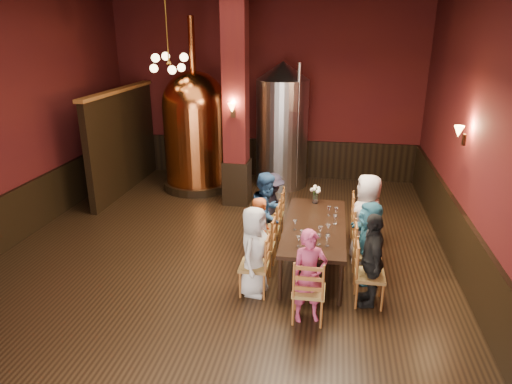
% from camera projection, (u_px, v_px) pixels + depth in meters
% --- Properties ---
extents(room, '(10.00, 10.02, 4.50)m').
position_uv_depth(room, '(217.00, 133.00, 7.20)').
color(room, black).
rests_on(room, ground).
extents(wainscot_right, '(0.08, 9.90, 1.00)m').
position_uv_depth(wainscot_right, '(465.00, 252.00, 7.16)').
color(wainscot_right, black).
rests_on(wainscot_right, ground).
extents(wainscot_back, '(7.90, 0.08, 1.00)m').
position_uv_depth(wainscot_back, '(264.00, 157.00, 12.39)').
color(wainscot_back, black).
rests_on(wainscot_back, ground).
extents(wainscot_left, '(0.08, 9.90, 1.00)m').
position_uv_depth(wainscot_left, '(12.00, 218.00, 8.43)').
color(wainscot_left, black).
rests_on(wainscot_left, ground).
extents(column, '(0.58, 0.58, 4.50)m').
position_uv_depth(column, '(236.00, 105.00, 9.84)').
color(column, '#4B1310').
rests_on(column, ground).
extents(partition, '(0.22, 3.50, 2.40)m').
position_uv_depth(partition, '(123.00, 143.00, 11.04)').
color(partition, black).
rests_on(partition, ground).
extents(pendant_cluster, '(0.90, 0.90, 1.70)m').
position_uv_depth(pendant_cluster, '(169.00, 63.00, 9.89)').
color(pendant_cluster, '#A57226').
rests_on(pendant_cluster, room).
extents(sconce_wall, '(0.20, 0.20, 0.36)m').
position_uv_depth(sconce_wall, '(465.00, 135.00, 7.33)').
color(sconce_wall, black).
rests_on(sconce_wall, room).
extents(sconce_column, '(0.20, 0.20, 0.36)m').
position_uv_depth(sconce_column, '(233.00, 109.00, 9.58)').
color(sconce_column, black).
rests_on(sconce_column, column).
extents(dining_table, '(1.01, 2.40, 0.75)m').
position_uv_depth(dining_table, '(315.00, 228.00, 7.56)').
color(dining_table, black).
rests_on(dining_table, ground).
extents(chair_0, '(0.46, 0.46, 0.92)m').
position_uv_depth(chair_0, '(254.00, 265.00, 6.85)').
color(chair_0, '#9B5927').
rests_on(chair_0, ground).
extents(person_0, '(0.56, 0.75, 1.39)m').
position_uv_depth(person_0, '(254.00, 251.00, 6.77)').
color(person_0, silver).
rests_on(person_0, ground).
extents(chair_1, '(0.46, 0.46, 0.92)m').
position_uv_depth(chair_1, '(261.00, 246.00, 7.47)').
color(chair_1, '#9B5927').
rests_on(chair_1, ground).
extents(person_1, '(0.44, 0.55, 1.30)m').
position_uv_depth(person_1, '(261.00, 235.00, 7.40)').
color(person_1, '#A3441C').
rests_on(person_1, ground).
extents(chair_2, '(0.46, 0.46, 0.92)m').
position_uv_depth(chair_2, '(267.00, 229.00, 8.08)').
color(chair_2, '#9B5927').
rests_on(chair_2, ground).
extents(person_2, '(0.59, 0.81, 1.50)m').
position_uv_depth(person_2, '(267.00, 214.00, 7.98)').
color(person_2, navy).
rests_on(person_2, ground).
extents(chair_3, '(0.46, 0.46, 0.92)m').
position_uv_depth(chair_3, '(272.00, 215.00, 8.70)').
color(chair_3, '#9B5927').
rests_on(chair_3, ground).
extents(person_3, '(0.71, 0.93, 1.28)m').
position_uv_depth(person_3, '(272.00, 206.00, 8.64)').
color(person_3, black).
rests_on(person_3, ground).
extents(chair_4, '(0.46, 0.46, 0.92)m').
position_uv_depth(chair_4, '(370.00, 275.00, 6.58)').
color(chair_4, '#9B5927').
rests_on(chair_4, ground).
extents(person_4, '(0.43, 0.86, 1.42)m').
position_uv_depth(person_4, '(371.00, 260.00, 6.49)').
color(person_4, black).
rests_on(person_4, ground).
extents(chair_5, '(0.46, 0.46, 0.92)m').
position_uv_depth(chair_5, '(367.00, 254.00, 7.20)').
color(chair_5, '#9B5927').
rests_on(chair_5, ground).
extents(person_5, '(0.53, 1.28, 1.34)m').
position_uv_depth(person_5, '(368.00, 242.00, 7.13)').
color(person_5, '#2A6780').
rests_on(person_5, ground).
extents(chair_6, '(0.46, 0.46, 0.92)m').
position_uv_depth(chair_6, '(365.00, 236.00, 7.81)').
color(chair_6, '#9B5927').
rests_on(chair_6, ground).
extents(person_6, '(0.54, 0.79, 1.56)m').
position_uv_depth(person_6, '(366.00, 219.00, 7.70)').
color(person_6, beige).
rests_on(person_6, ground).
extents(chair_7, '(0.46, 0.46, 0.92)m').
position_uv_depth(chair_7, '(363.00, 221.00, 8.43)').
color(chair_7, '#9B5927').
rests_on(chair_7, ground).
extents(person_7, '(0.41, 0.67, 1.28)m').
position_uv_depth(person_7, '(364.00, 211.00, 8.37)').
color(person_7, '#1A2135').
rests_on(person_7, ground).
extents(chair_8, '(0.46, 0.46, 0.92)m').
position_uv_depth(chair_8, '(309.00, 290.00, 6.20)').
color(chair_8, '#9B5927').
rests_on(chair_8, ground).
extents(person_8, '(0.56, 0.46, 1.34)m').
position_uv_depth(person_8, '(309.00, 276.00, 6.13)').
color(person_8, '#B13B65').
rests_on(person_8, ground).
extents(copper_kettle, '(1.84, 1.84, 4.08)m').
position_uv_depth(copper_kettle, '(196.00, 129.00, 11.10)').
color(copper_kettle, black).
rests_on(copper_kettle, ground).
extents(steel_vessel, '(1.54, 1.54, 3.08)m').
position_uv_depth(steel_vessel, '(282.00, 126.00, 11.26)').
color(steel_vessel, '#B2B2B7').
rests_on(steel_vessel, ground).
extents(rose_vase, '(0.20, 0.20, 0.34)m').
position_uv_depth(rose_vase, '(315.00, 192.00, 8.40)').
color(rose_vase, white).
rests_on(rose_vase, dining_table).
extents(wine_glass_0, '(0.07, 0.07, 0.17)m').
position_uv_depth(wine_glass_0, '(335.00, 219.00, 7.54)').
color(wine_glass_0, white).
rests_on(wine_glass_0, dining_table).
extents(wine_glass_1, '(0.07, 0.07, 0.17)m').
position_uv_depth(wine_glass_1, '(299.00, 241.00, 6.76)').
color(wine_glass_1, white).
rests_on(wine_glass_1, dining_table).
extents(wine_glass_2, '(0.07, 0.07, 0.17)m').
position_uv_depth(wine_glass_2, '(327.00, 241.00, 6.78)').
color(wine_glass_2, white).
rests_on(wine_glass_2, dining_table).
extents(wine_glass_3, '(0.07, 0.07, 0.17)m').
position_uv_depth(wine_glass_3, '(302.00, 236.00, 6.95)').
color(wine_glass_3, white).
rests_on(wine_glass_3, dining_table).
extents(wine_glass_4, '(0.07, 0.07, 0.17)m').
position_uv_depth(wine_glass_4, '(328.00, 230.00, 7.16)').
color(wine_glass_4, white).
rests_on(wine_glass_4, dining_table).
extents(wine_glass_5, '(0.07, 0.07, 0.17)m').
position_uv_depth(wine_glass_5, '(320.00, 232.00, 7.08)').
color(wine_glass_5, white).
rests_on(wine_glass_5, dining_table).
extents(wine_glass_6, '(0.07, 0.07, 0.17)m').
position_uv_depth(wine_glass_6, '(319.00, 239.00, 6.83)').
color(wine_glass_6, white).
rests_on(wine_glass_6, dining_table).
extents(wine_glass_7, '(0.07, 0.07, 0.17)m').
position_uv_depth(wine_glass_7, '(295.00, 225.00, 7.32)').
color(wine_glass_7, white).
rests_on(wine_glass_7, dining_table).
extents(wine_glass_8, '(0.07, 0.07, 0.17)m').
position_uv_depth(wine_glass_8, '(336.00, 212.00, 7.84)').
color(wine_glass_8, white).
rests_on(wine_glass_8, dining_table).
extents(wine_glass_9, '(0.07, 0.07, 0.17)m').
position_uv_depth(wine_glass_9, '(329.00, 211.00, 7.89)').
color(wine_glass_9, white).
rests_on(wine_glass_9, dining_table).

